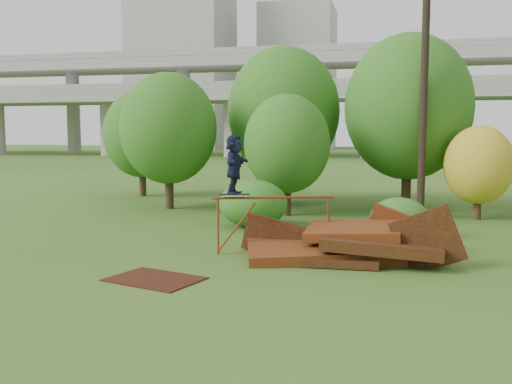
% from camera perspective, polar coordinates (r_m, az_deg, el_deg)
% --- Properties ---
extents(ground, '(240.00, 240.00, 0.00)m').
position_cam_1_polar(ground, '(13.96, 1.29, -7.46)').
color(ground, '#2D5116').
rests_on(ground, ground).
extents(scrap_pile, '(5.84, 3.29, 1.92)m').
position_cam_1_polar(scrap_pile, '(14.91, 8.70, -5.33)').
color(scrap_pile, '#401C0B').
rests_on(scrap_pile, ground).
extents(grind_rail, '(3.13, 1.17, 1.54)m').
position_cam_1_polar(grind_rail, '(15.30, 1.80, -1.82)').
color(grind_rail, maroon).
rests_on(grind_rail, ground).
extents(skateboard, '(0.83, 0.47, 0.08)m').
position_cam_1_polar(skateboard, '(15.13, -2.18, -0.24)').
color(skateboard, black).
rests_on(skateboard, grind_rail).
extents(skater, '(0.51, 1.47, 1.57)m').
position_cam_1_polar(skater, '(15.07, -2.19, 2.78)').
color(skater, '#141B36').
rests_on(skater, skateboard).
extents(flat_plate, '(2.27, 1.90, 0.03)m').
position_cam_1_polar(flat_plate, '(12.93, -10.10, -8.57)').
color(flat_plate, '#35160B').
rests_on(flat_plate, ground).
extents(tree_0, '(4.09, 4.09, 5.77)m').
position_cam_1_polar(tree_0, '(24.48, -8.75, 6.29)').
color(tree_0, black).
rests_on(tree_0, ground).
extents(tree_1, '(5.16, 5.16, 7.18)m').
position_cam_1_polar(tree_1, '(26.53, 2.79, 8.04)').
color(tree_1, black).
rests_on(tree_1, ground).
extents(tree_2, '(3.37, 3.37, 4.74)m').
position_cam_1_polar(tree_2, '(22.25, 3.12, 4.82)').
color(tree_2, black).
rests_on(tree_2, ground).
extents(tree_3, '(5.30, 5.30, 7.35)m').
position_cam_1_polar(tree_3, '(24.89, 14.98, 8.20)').
color(tree_3, black).
rests_on(tree_3, ground).
extents(tree_4, '(2.54, 2.54, 3.50)m').
position_cam_1_polar(tree_4, '(22.76, 21.39, 2.52)').
color(tree_4, black).
rests_on(tree_4, ground).
extents(tree_6, '(3.86, 3.86, 5.40)m').
position_cam_1_polar(tree_6, '(29.68, -11.35, 5.71)').
color(tree_6, black).
rests_on(tree_6, ground).
extents(shrub_left, '(2.36, 2.18, 1.63)m').
position_cam_1_polar(shrub_left, '(19.53, -0.28, -1.16)').
color(shrub_left, '#175617').
rests_on(shrub_left, ground).
extents(shrub_right, '(1.77, 1.63, 1.26)m').
position_cam_1_polar(shrub_right, '(18.11, 14.14, -2.51)').
color(shrub_right, '#175617').
rests_on(shrub_right, ground).
extents(utility_pole, '(1.40, 0.28, 9.56)m').
position_cam_1_polar(utility_pole, '(22.19, 16.45, 9.89)').
color(utility_pole, black).
rests_on(utility_pole, ground).
extents(freeway_overpass, '(160.00, 15.00, 13.70)m').
position_cam_1_polar(freeway_overpass, '(76.57, 11.50, 11.15)').
color(freeway_overpass, gray).
rests_on(freeway_overpass, ground).
extents(building_left, '(18.00, 16.00, 35.00)m').
position_cam_1_polar(building_left, '(116.60, -7.33, 12.94)').
color(building_left, '#9E9E99').
rests_on(building_left, ground).
extents(building_right, '(14.00, 14.00, 28.00)m').
position_cam_1_polar(building_right, '(117.30, 4.25, 11.21)').
color(building_right, '#9E9E99').
rests_on(building_right, ground).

